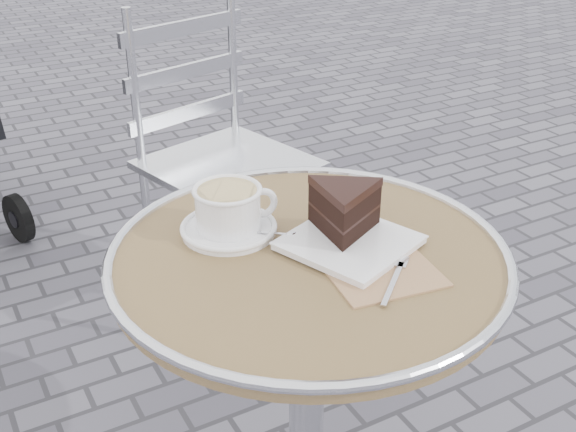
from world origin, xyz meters
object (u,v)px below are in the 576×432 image
cappuccino_set (229,213)px  bistro_chair (206,126)px  cake_plate_set (346,217)px  cafe_table (308,328)px

cappuccino_set → bistro_chair: bearing=79.8°
bistro_chair → cake_plate_set: bearing=-113.1°
cafe_table → cappuccino_set: 0.26m
cake_plate_set → bistro_chair: bistro_chair is taller
cafe_table → cake_plate_set: 0.23m
cake_plate_set → bistro_chair: 1.01m
cappuccino_set → bistro_chair: size_ratio=0.19×
cafe_table → cappuccino_set: size_ratio=4.05×
cafe_table → cake_plate_set: cake_plate_set is taller
cafe_table → bistro_chair: 1.01m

